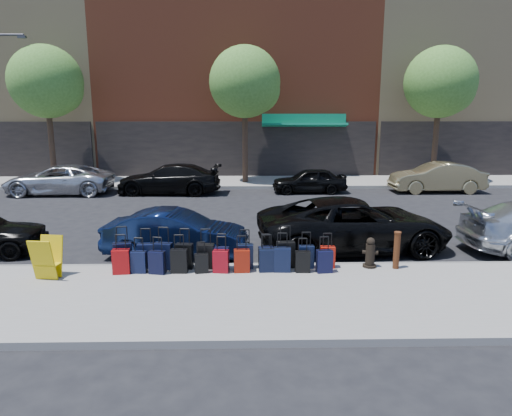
{
  "coord_description": "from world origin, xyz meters",
  "views": [
    {
      "loc": [
        0.58,
        -15.62,
        3.96
      ],
      "look_at": [
        0.87,
        -1.5,
        0.98
      ],
      "focal_mm": 32.0,
      "sensor_mm": 36.0,
      "label": 1
    }
  ],
  "objects_px": {
    "tree_center": "(247,84)",
    "suitcase_front_5": "(221,258)",
    "car_near_1": "(176,234)",
    "fire_hydrant": "(370,253)",
    "car_near_2": "(354,224)",
    "car_far_0": "(59,180)",
    "tree_left": "(49,84)",
    "car_far_1": "(169,179)",
    "car_far_2": "(309,180)",
    "display_rack": "(47,259)",
    "car_far_3": "(437,177)",
    "tree_right": "(443,84)",
    "bollard": "(397,250)"
  },
  "relations": [
    {
      "from": "car_far_2",
      "to": "tree_right",
      "type": "bearing_deg",
      "value": 109.07
    },
    {
      "from": "car_far_1",
      "to": "car_near_1",
      "type": "bearing_deg",
      "value": 13.69
    },
    {
      "from": "suitcase_front_5",
      "to": "tree_left",
      "type": "bearing_deg",
      "value": 130.77
    },
    {
      "from": "display_rack",
      "to": "car_far_3",
      "type": "relative_size",
      "value": 0.21
    },
    {
      "from": "suitcase_front_5",
      "to": "bollard",
      "type": "height_order",
      "value": "bollard"
    },
    {
      "from": "car_far_2",
      "to": "car_far_0",
      "type": "bearing_deg",
      "value": -90.73
    },
    {
      "from": "car_near_1",
      "to": "car_near_2",
      "type": "xyz_separation_m",
      "value": [
        5.06,
        0.49,
        0.12
      ]
    },
    {
      "from": "display_rack",
      "to": "car_far_3",
      "type": "distance_m",
      "value": 18.7
    },
    {
      "from": "car_far_0",
      "to": "car_far_2",
      "type": "height_order",
      "value": "car_far_0"
    },
    {
      "from": "tree_center",
      "to": "display_rack",
      "type": "relative_size",
      "value": 7.47
    },
    {
      "from": "tree_left",
      "to": "car_far_1",
      "type": "height_order",
      "value": "tree_left"
    },
    {
      "from": "tree_left",
      "to": "car_far_0",
      "type": "bearing_deg",
      "value": -66.61
    },
    {
      "from": "tree_left",
      "to": "tree_center",
      "type": "height_order",
      "value": "same"
    },
    {
      "from": "tree_left",
      "to": "suitcase_front_5",
      "type": "distance_m",
      "value": 18.08
    },
    {
      "from": "car_near_1",
      "to": "tree_center",
      "type": "bearing_deg",
      "value": -2.77
    },
    {
      "from": "car_near_1",
      "to": "fire_hydrant",
      "type": "bearing_deg",
      "value": -99.72
    },
    {
      "from": "tree_right",
      "to": "display_rack",
      "type": "relative_size",
      "value": 7.47
    },
    {
      "from": "tree_center",
      "to": "suitcase_front_5",
      "type": "xyz_separation_m",
      "value": [
        -0.69,
        -14.35,
        -4.98
      ]
    },
    {
      "from": "car_far_3",
      "to": "car_far_0",
      "type": "bearing_deg",
      "value": -89.75
    },
    {
      "from": "car_far_3",
      "to": "bollard",
      "type": "bearing_deg",
      "value": -26.63
    },
    {
      "from": "car_near_2",
      "to": "car_far_0",
      "type": "height_order",
      "value": "car_near_2"
    },
    {
      "from": "car_far_2",
      "to": "suitcase_front_5",
      "type": "bearing_deg",
      "value": -19.12
    },
    {
      "from": "car_far_2",
      "to": "tree_center",
      "type": "bearing_deg",
      "value": -133.27
    },
    {
      "from": "tree_right",
      "to": "display_rack",
      "type": "height_order",
      "value": "tree_right"
    },
    {
      "from": "car_far_0",
      "to": "car_near_2",
      "type": "bearing_deg",
      "value": 51.72
    },
    {
      "from": "tree_left",
      "to": "car_far_2",
      "type": "xyz_separation_m",
      "value": [
        13.55,
        -2.75,
        -4.79
      ]
    },
    {
      "from": "fire_hydrant",
      "to": "bollard",
      "type": "xyz_separation_m",
      "value": [
        0.62,
        -0.12,
        0.13
      ]
    },
    {
      "from": "car_far_1",
      "to": "fire_hydrant",
      "type": "bearing_deg",
      "value": 34.29
    },
    {
      "from": "car_far_3",
      "to": "car_near_1",
      "type": "bearing_deg",
      "value": -48.73
    },
    {
      "from": "tree_right",
      "to": "car_far_1",
      "type": "xyz_separation_m",
      "value": [
        -14.38,
        -2.87,
        -4.68
      ]
    },
    {
      "from": "car_near_1",
      "to": "car_near_2",
      "type": "distance_m",
      "value": 5.09
    },
    {
      "from": "fire_hydrant",
      "to": "bollard",
      "type": "height_order",
      "value": "bollard"
    },
    {
      "from": "car_far_0",
      "to": "car_near_1",
      "type": "bearing_deg",
      "value": 35.33
    },
    {
      "from": "tree_center",
      "to": "car_far_2",
      "type": "height_order",
      "value": "tree_center"
    },
    {
      "from": "car_near_1",
      "to": "tree_left",
      "type": "bearing_deg",
      "value": 39.57
    },
    {
      "from": "tree_right",
      "to": "bollard",
      "type": "relative_size",
      "value": 7.76
    },
    {
      "from": "car_near_1",
      "to": "car_far_2",
      "type": "distance_m",
      "value": 11.31
    },
    {
      "from": "car_far_3",
      "to": "display_rack",
      "type": "bearing_deg",
      "value": -49.39
    },
    {
      "from": "tree_center",
      "to": "car_far_1",
      "type": "bearing_deg",
      "value": -143.53
    },
    {
      "from": "tree_right",
      "to": "car_far_0",
      "type": "bearing_deg",
      "value": -171.77
    },
    {
      "from": "tree_right",
      "to": "car_near_2",
      "type": "distance_m",
      "value": 15.18
    },
    {
      "from": "suitcase_front_5",
      "to": "car_far_0",
      "type": "relative_size",
      "value": 0.17
    },
    {
      "from": "tree_left",
      "to": "car_far_0",
      "type": "distance_m",
      "value": 5.64
    },
    {
      "from": "tree_center",
      "to": "suitcase_front_5",
      "type": "bearing_deg",
      "value": -92.77
    },
    {
      "from": "suitcase_front_5",
      "to": "car_far_1",
      "type": "height_order",
      "value": "car_far_1"
    },
    {
      "from": "tree_center",
      "to": "car_near_2",
      "type": "distance_m",
      "value": 13.56
    },
    {
      "from": "car_far_3",
      "to": "car_far_1",
      "type": "bearing_deg",
      "value": -89.54
    },
    {
      "from": "tree_center",
      "to": "car_near_1",
      "type": "bearing_deg",
      "value": -98.98
    },
    {
      "from": "car_far_3",
      "to": "tree_right",
      "type": "bearing_deg",
      "value": 158.7
    },
    {
      "from": "fire_hydrant",
      "to": "car_far_1",
      "type": "distance_m",
      "value": 13.35
    }
  ]
}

